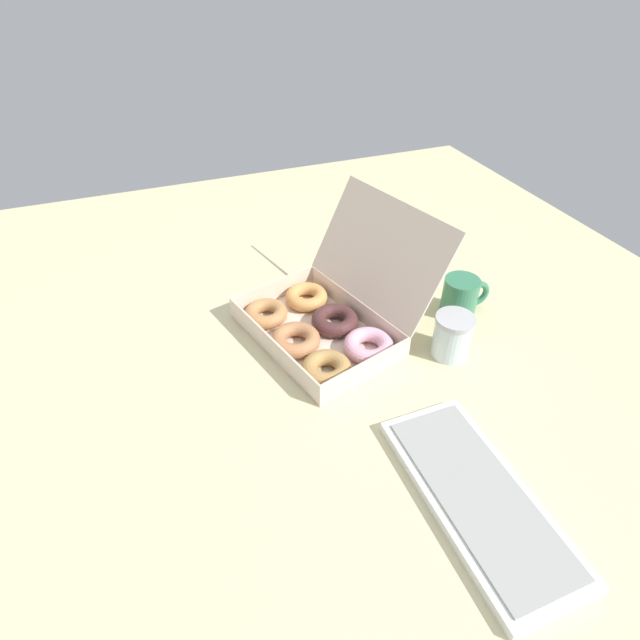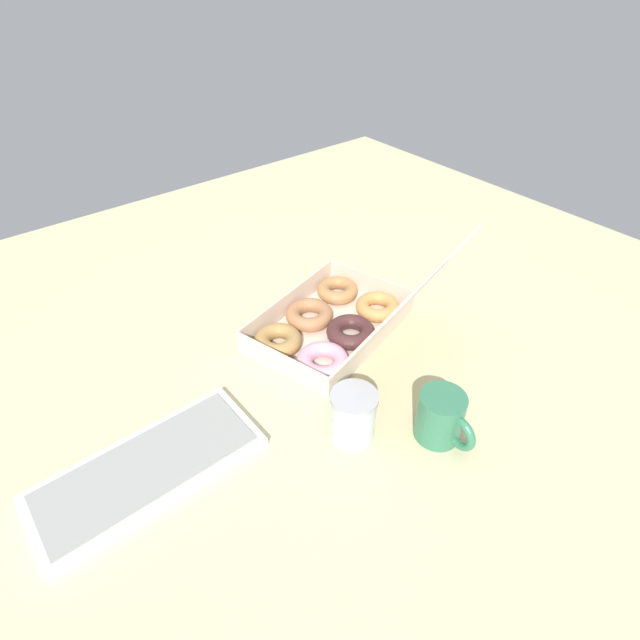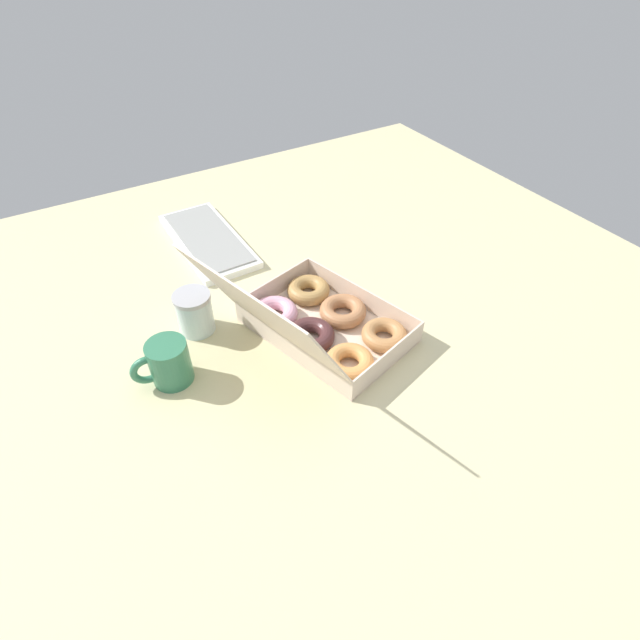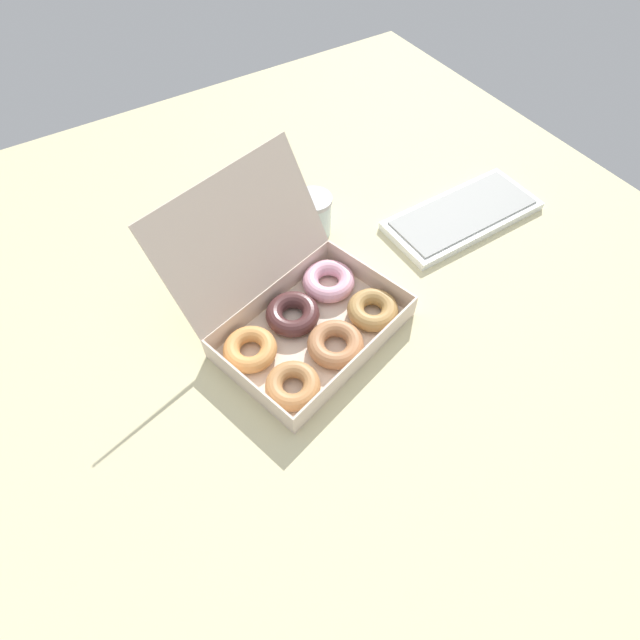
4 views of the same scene
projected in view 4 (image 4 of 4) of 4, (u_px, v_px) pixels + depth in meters
The scene contains 5 objects.
ground_plane at pixel (297, 335), 95.04cm from camera, with size 180.00×180.00×2.00cm, color beige.
donut_box at pixel (307, 318), 92.07cm from camera, with size 41.21×41.44×25.19cm.
keyboard at pixel (463, 215), 112.02cm from camera, with size 35.72×15.54×2.20cm.
coffee_mug at pixel (247, 209), 107.97cm from camera, with size 7.81×11.37×9.07cm.
glass_jar at pixel (313, 215), 106.64cm from camera, with size 7.91×7.91×9.39cm.
Camera 4 is at (-25.14, -48.12, 77.19)cm, focal length 28.00 mm.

